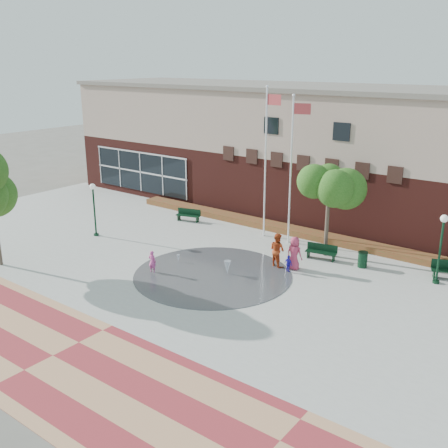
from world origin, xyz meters
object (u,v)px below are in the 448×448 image
Objects in this scene: flagpole_right at (292,163)px; child_splash at (152,262)px; bench_left at (188,217)px; trash_can at (363,260)px; flagpole_left at (266,155)px.

flagpole_right is 7.29× the size of child_splash.
trash_can is at bearing -19.58° from bench_left.
flagpole_right is (1.92, -0.14, -0.22)m from flagpole_left.
flagpole_left reaches higher than flagpole_right.
bench_left is (-7.99, -0.38, -4.79)m from flagpole_right.
child_splash is at bearing -95.82° from flagpole_left.
flagpole_left is 10.03m from child_splash.
flagpole_left is 10.52× the size of trash_can.
bench_left is at bearing -171.34° from flagpole_left.
flagpole_right is 9.32m from bench_left.
flagpole_left is 8.78m from trash_can.
bench_left is at bearing 164.68° from flagpole_right.
trash_can is (13.30, -0.73, 0.18)m from bench_left.
child_splash is at bearing -77.33° from bench_left.
flagpole_right reaches higher than child_splash.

